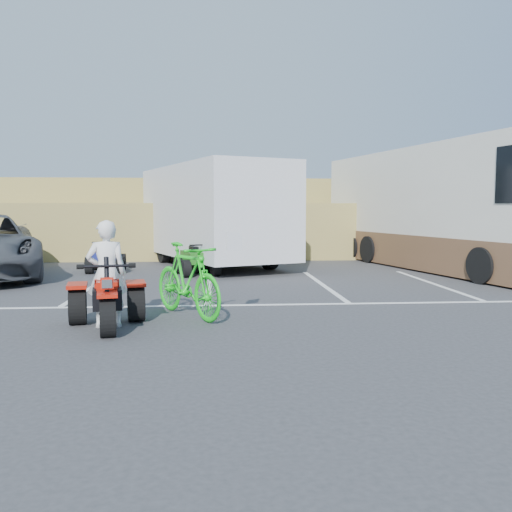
{
  "coord_description": "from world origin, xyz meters",
  "views": [
    {
      "loc": [
        0.15,
        -7.63,
        1.81
      ],
      "look_at": [
        0.85,
        1.57,
        1.0
      ],
      "focal_mm": 38.0,
      "sensor_mm": 36.0,
      "label": 1
    }
  ],
  "objects": [
    {
      "name": "ground",
      "position": [
        0.0,
        0.0,
        0.0
      ],
      "size": [
        100.0,
        100.0,
        0.0
      ],
      "primitive_type": "plane",
      "color": "#363638",
      "rests_on": "ground"
    },
    {
      "name": "parking_stripes",
      "position": [
        0.87,
        4.07,
        0.0
      ],
      "size": [
        28.0,
        5.16,
        0.01
      ],
      "color": "white",
      "rests_on": "ground"
    },
    {
      "name": "grass_embankment",
      "position": [
        0.0,
        15.48,
        1.42
      ],
      "size": [
        40.0,
        8.5,
        3.1
      ],
      "color": "olive",
      "rests_on": "ground"
    },
    {
      "name": "red_trike_atv",
      "position": [
        -1.47,
        0.57,
        0.0
      ],
      "size": [
        1.48,
        1.79,
        1.03
      ],
      "primitive_type": null,
      "rotation": [
        0.0,
        0.0,
        0.2
      ],
      "color": "#AF180A",
      "rests_on": "ground"
    },
    {
      "name": "rider",
      "position": [
        -1.5,
        0.71,
        0.82
      ],
      "size": [
        0.66,
        0.5,
        1.64
      ],
      "primitive_type": "imported",
      "rotation": [
        0.0,
        0.0,
        3.34
      ],
      "color": "white",
      "rests_on": "ground"
    },
    {
      "name": "green_dirt_bike",
      "position": [
        -0.32,
        1.41,
        0.62
      ],
      "size": [
        1.6,
        2.05,
        1.24
      ],
      "primitive_type": "imported",
      "rotation": [
        0.0,
        0.0,
        0.57
      ],
      "color": "#14BF19",
      "rests_on": "ground"
    },
    {
      "name": "cargo_trailer",
      "position": [
        0.11,
        9.54,
        1.69
      ],
      "size": [
        5.02,
        7.23,
        3.13
      ],
      "rotation": [
        0.0,
        0.0,
        0.39
      ],
      "color": "silver",
      "rests_on": "ground"
    },
    {
      "name": "rv_motorhome",
      "position": [
        6.95,
        8.49,
        1.55
      ],
      "size": [
        4.7,
        10.2,
        3.56
      ],
      "rotation": [
        0.0,
        0.0,
        0.23
      ],
      "color": "silver",
      "rests_on": "ground"
    },
    {
      "name": "quad_atv_blue",
      "position": [
        -2.97,
        8.12,
        0.0
      ],
      "size": [
        1.16,
        1.47,
        0.9
      ],
      "primitive_type": null,
      "rotation": [
        0.0,
        0.0,
        0.09
      ],
      "color": "navy",
      "rests_on": "ground"
    },
    {
      "name": "quad_atv_green",
      "position": [
        -0.36,
        7.16,
        0.0
      ],
      "size": [
        1.35,
        1.58,
        0.88
      ],
      "primitive_type": null,
      "rotation": [
        0.0,
        0.0,
        0.29
      ],
      "color": "#1A6015",
      "rests_on": "ground"
    }
  ]
}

